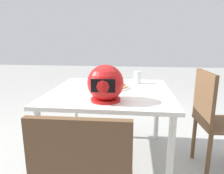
{
  "coord_description": "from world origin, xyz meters",
  "views": [
    {
      "loc": [
        -0.21,
        1.8,
        1.16
      ],
      "look_at": [
        -0.01,
        -0.05,
        0.72
      ],
      "focal_mm": 32.85,
      "sensor_mm": 36.0,
      "label": 1
    }
  ],
  "objects_px": {
    "dining_table": "(111,98)",
    "drinking_glass": "(137,77)",
    "pizza": "(113,85)",
    "motorcycle_helmet": "(106,84)",
    "chair_side": "(213,117)"
  },
  "relations": [
    {
      "from": "dining_table",
      "to": "drinking_glass",
      "type": "bearing_deg",
      "value": -125.82
    },
    {
      "from": "drinking_glass",
      "to": "pizza",
      "type": "bearing_deg",
      "value": 46.49
    },
    {
      "from": "motorcycle_helmet",
      "to": "chair_side",
      "type": "height_order",
      "value": "motorcycle_helmet"
    },
    {
      "from": "pizza",
      "to": "chair_side",
      "type": "xyz_separation_m",
      "value": [
        -0.88,
        0.14,
        -0.22
      ]
    },
    {
      "from": "pizza",
      "to": "chair_side",
      "type": "distance_m",
      "value": 0.92
    },
    {
      "from": "pizza",
      "to": "drinking_glass",
      "type": "distance_m",
      "value": 0.33
    },
    {
      "from": "pizza",
      "to": "drinking_glass",
      "type": "height_order",
      "value": "drinking_glass"
    },
    {
      "from": "pizza",
      "to": "drinking_glass",
      "type": "xyz_separation_m",
      "value": [
        -0.23,
        -0.24,
        0.04
      ]
    },
    {
      "from": "dining_table",
      "to": "motorcycle_helmet",
      "type": "height_order",
      "value": "motorcycle_helmet"
    },
    {
      "from": "pizza",
      "to": "motorcycle_helmet",
      "type": "height_order",
      "value": "motorcycle_helmet"
    },
    {
      "from": "pizza",
      "to": "dining_table",
      "type": "bearing_deg",
      "value": 81.1
    },
    {
      "from": "chair_side",
      "to": "pizza",
      "type": "bearing_deg",
      "value": -9.28
    },
    {
      "from": "dining_table",
      "to": "pizza",
      "type": "bearing_deg",
      "value": -98.9
    },
    {
      "from": "drinking_glass",
      "to": "motorcycle_helmet",
      "type": "bearing_deg",
      "value": 69.98
    },
    {
      "from": "dining_table",
      "to": "chair_side",
      "type": "distance_m",
      "value": 0.91
    }
  ]
}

